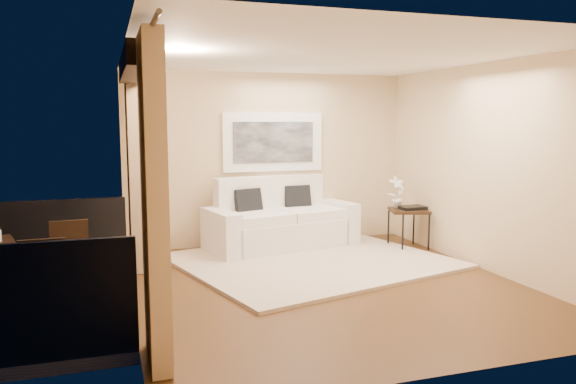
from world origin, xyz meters
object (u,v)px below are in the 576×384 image
balcony_chair_far (70,254)px  orchid (397,192)px  side_table (409,213)px  sofa (279,223)px  balcony_chair_near (44,285)px

balcony_chair_far → orchid: bearing=-171.5°
side_table → balcony_chair_far: bearing=-166.9°
sofa → balcony_chair_near: 4.27m
side_table → balcony_chair_far: size_ratio=0.78×
orchid → balcony_chair_far: size_ratio=0.56×
orchid → balcony_chair_near: size_ratio=0.55×
side_table → balcony_chair_near: balcony_chair_near is taller
sofa → orchid: size_ratio=4.80×
side_table → orchid: 0.37m
orchid → balcony_chair_far: orchid is taller
side_table → balcony_chair_near: 5.47m
sofa → side_table: sofa is taller
orchid → balcony_chair_far: 4.85m
sofa → balcony_chair_near: size_ratio=2.62×
balcony_chair_far → side_table: bearing=-173.4°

